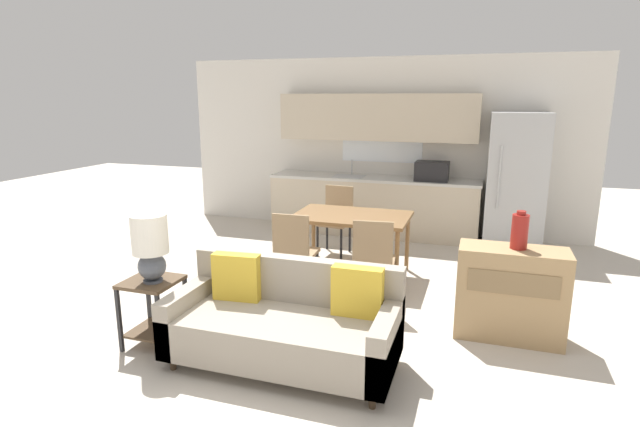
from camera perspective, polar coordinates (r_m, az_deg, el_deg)
The scene contains 13 objects.
ground_plane at distance 4.13m, azimuth -7.57°, elevation -17.57°, with size 20.00×20.00×0.00m, color beige.
wall_back at distance 8.00m, azimuth 6.73°, elevation 7.72°, with size 6.40×0.07×2.70m.
kitchen_counter at distance 7.77m, azimuth 6.29°, elevation 3.79°, with size 3.21×0.65×2.15m.
refrigerator at distance 7.51m, azimuth 21.46°, elevation 3.45°, with size 0.78×0.73×1.90m.
dining_table at distance 5.92m, azimuth 3.63°, elevation -0.78°, with size 1.35×0.89×0.74m.
couch at distance 4.11m, azimuth -3.90°, elevation -12.38°, with size 1.81×0.80×0.83m.
side_table at distance 4.56m, azimuth -18.56°, elevation -9.55°, with size 0.43×0.43×0.59m.
table_lamp at distance 4.35m, azimuth -18.83°, elevation -3.34°, with size 0.30×0.30×0.58m.
credenza at distance 4.76m, azimuth 20.93°, elevation -8.52°, with size 0.92×0.41×0.83m.
vase at distance 4.60m, azimuth 21.86°, elevation -1.88°, with size 0.14×0.14×0.33m.
dining_chair_near_right at distance 5.13m, azimuth 6.14°, elevation -5.00°, with size 0.47×0.47×0.92m.
dining_chair_far_left at distance 6.81m, azimuth 1.84°, elevation -0.36°, with size 0.45×0.45×0.92m.
dining_chair_near_left at distance 5.38m, azimuth -2.93°, elevation -4.08°, with size 0.44×0.44×0.92m.
Camera 1 is at (1.59, -3.18, 2.11)m, focal length 28.00 mm.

